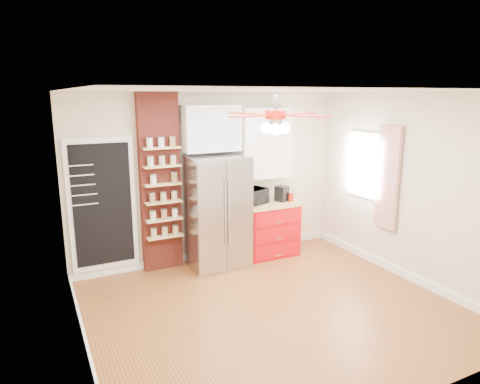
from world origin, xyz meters
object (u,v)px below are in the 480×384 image
pantry_jar_oats (153,180)px  coffee_maker (282,194)px  red_cabinet (269,228)px  ceiling_fan (276,115)px  fridge (217,212)px  canister_left (291,197)px  toaster_oven (253,196)px

pantry_jar_oats → coffee_maker: bearing=-2.2°
red_cabinet → coffee_maker: size_ratio=3.67×
red_cabinet → ceiling_fan: 2.75m
fridge → ceiling_fan: bearing=-88.2°
red_cabinet → canister_left: size_ratio=6.21×
fridge → canister_left: 1.34m
ceiling_fan → canister_left: bearing=50.9°
red_cabinet → pantry_jar_oats: size_ratio=6.89×
fridge → toaster_oven: bearing=8.2°
ceiling_fan → coffee_maker: 2.48m
coffee_maker → toaster_oven: bearing=155.1°
toaster_oven → ceiling_fan: bearing=-132.2°
toaster_oven → pantry_jar_oats: pantry_jar_oats is taller
ceiling_fan → red_cabinet: bearing=61.3°
ceiling_fan → toaster_oven: size_ratio=3.04×
fridge → canister_left: (1.34, -0.04, 0.10)m
toaster_oven → coffee_maker: bearing=-26.5°
ceiling_fan → canister_left: size_ratio=9.25×
coffee_maker → canister_left: size_ratio=1.69×
fridge → pantry_jar_oats: 1.11m
red_cabinet → canister_left: bearing=-14.1°
red_cabinet → ceiling_fan: ceiling_fan is taller
red_cabinet → coffee_maker: 0.63m
toaster_oven → coffee_maker: 0.52m
canister_left → ceiling_fan: bearing=-129.1°
fridge → ceiling_fan: size_ratio=1.25×
fridge → red_cabinet: fridge is taller
fridge → toaster_oven: 0.72m
fridge → ceiling_fan: (0.05, -1.63, 1.55)m
fridge → pantry_jar_oats: bearing=171.6°
canister_left → pantry_jar_oats: bearing=175.4°
coffee_maker → pantry_jar_oats: bearing=157.7°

